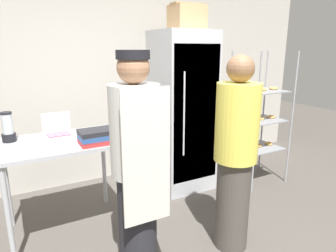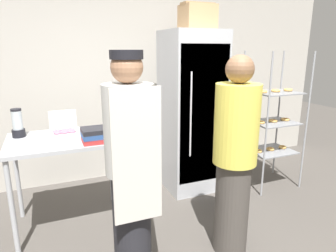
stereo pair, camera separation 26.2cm
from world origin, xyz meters
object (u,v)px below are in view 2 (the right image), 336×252
(baking_rack, at_px, (273,122))
(person_customer, at_px, (235,157))
(person_baker, at_px, (130,165))
(cardboard_storage_box, at_px, (198,17))
(blender_pitcher, at_px, (18,124))
(refrigerator, at_px, (191,112))
(donut_box, at_px, (64,132))
(binder_stack, at_px, (100,134))

(baking_rack, height_order, person_customer, baking_rack)
(baking_rack, xyz_separation_m, person_baker, (-2.09, -0.84, 0.06))
(baking_rack, xyz_separation_m, cardboard_storage_box, (-0.89, 0.41, 1.25))
(blender_pitcher, bearing_deg, refrigerator, 3.98)
(donut_box, bearing_deg, person_customer, -38.04)
(cardboard_storage_box, distance_m, person_customer, 1.85)
(cardboard_storage_box, bearing_deg, refrigerator, -148.68)
(binder_stack, relative_size, person_customer, 0.19)
(refrigerator, bearing_deg, binder_stack, -154.92)
(cardboard_storage_box, relative_size, person_baker, 0.22)
(blender_pitcher, bearing_deg, donut_box, -22.98)
(binder_stack, bearing_deg, person_customer, -36.43)
(refrigerator, relative_size, binder_stack, 6.13)
(person_baker, bearing_deg, refrigerator, 47.01)
(donut_box, xyz_separation_m, binder_stack, (0.29, -0.27, 0.02))
(baking_rack, height_order, donut_box, baking_rack)
(donut_box, distance_m, blender_pitcher, 0.45)
(person_baker, bearing_deg, person_customer, -6.29)
(baking_rack, distance_m, binder_stack, 2.22)
(blender_pitcher, height_order, cardboard_storage_box, cardboard_storage_box)
(donut_box, distance_m, person_baker, 0.98)
(refrigerator, xyz_separation_m, baking_rack, (0.97, -0.36, -0.13))
(refrigerator, height_order, binder_stack, refrigerator)
(blender_pitcher, relative_size, cardboard_storage_box, 0.72)
(baking_rack, bearing_deg, cardboard_storage_box, 155.63)
(baking_rack, distance_m, cardboard_storage_box, 1.59)
(baking_rack, distance_m, donut_box, 2.49)
(baking_rack, distance_m, person_customer, 1.55)
(donut_box, xyz_separation_m, cardboard_storage_box, (1.60, 0.35, 1.13))
(donut_box, relative_size, binder_stack, 0.81)
(person_customer, bearing_deg, baking_rack, 37.38)
(person_baker, bearing_deg, binder_stack, 100.10)
(refrigerator, xyz_separation_m, binder_stack, (-1.23, -0.58, 0.01))
(refrigerator, bearing_deg, blender_pitcher, -176.02)
(refrigerator, height_order, donut_box, refrigerator)
(blender_pitcher, distance_m, person_baker, 1.34)
(baking_rack, bearing_deg, donut_box, 178.83)
(donut_box, height_order, person_baker, person_baker)
(blender_pitcher, bearing_deg, baking_rack, -4.40)
(donut_box, xyz_separation_m, blender_pitcher, (-0.41, 0.17, 0.08))
(baking_rack, bearing_deg, refrigerator, 159.86)
(binder_stack, height_order, cardboard_storage_box, cardboard_storage_box)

